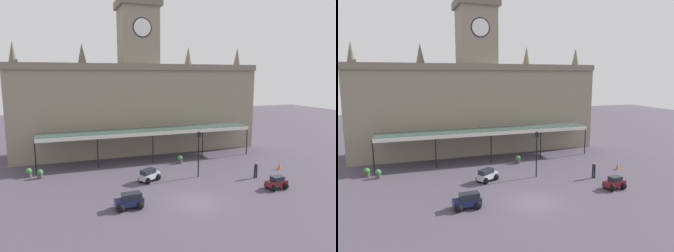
% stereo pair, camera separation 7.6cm
% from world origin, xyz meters
% --- Properties ---
extents(ground_plane, '(140.00, 140.00, 0.00)m').
position_xyz_m(ground_plane, '(0.00, 0.00, 0.00)').
color(ground_plane, '#47414F').
extents(station_building, '(32.80, 6.77, 20.29)m').
position_xyz_m(station_building, '(0.00, 19.60, 6.78)').
color(station_building, gray).
rests_on(station_building, ground).
extents(entrance_canopy, '(26.42, 3.26, 3.90)m').
position_xyz_m(entrance_canopy, '(0.00, 14.00, 3.76)').
color(entrance_canopy, '#38564C').
rests_on(entrance_canopy, ground).
extents(car_silver_estate, '(2.43, 2.22, 1.27)m').
position_xyz_m(car_silver_estate, '(-2.24, 6.46, 0.56)').
color(car_silver_estate, '#B2B5BA').
rests_on(car_silver_estate, ground).
extents(car_maroon_sedan, '(2.12, 1.63, 1.19)m').
position_xyz_m(car_maroon_sedan, '(8.48, 0.55, 0.50)').
color(car_maroon_sedan, maroon).
rests_on(car_maroon_sedan, ground).
extents(car_navy_estate, '(2.29, 1.61, 1.27)m').
position_xyz_m(car_navy_estate, '(-5.47, 0.71, 0.56)').
color(car_navy_estate, '#19214C').
rests_on(car_navy_estate, ground).
extents(pedestrian_beside_cars, '(0.39, 0.34, 1.67)m').
position_xyz_m(pedestrian_beside_cars, '(8.44, 3.83, 0.91)').
color(pedestrian_beside_cars, black).
rests_on(pedestrian_beside_cars, ground).
extents(victorian_lamppost, '(0.30, 0.30, 4.85)m').
position_xyz_m(victorian_lamppost, '(2.99, 6.13, 3.02)').
color(victorian_lamppost, black).
rests_on(victorian_lamppost, ground).
extents(traffic_cone, '(0.40, 0.40, 0.72)m').
position_xyz_m(traffic_cone, '(12.79, 5.54, 0.36)').
color(traffic_cone, orange).
rests_on(traffic_cone, ground).
extents(planter_by_canopy, '(0.60, 0.60, 0.96)m').
position_xyz_m(planter_by_canopy, '(-13.79, 11.79, 0.49)').
color(planter_by_canopy, '#47423D').
rests_on(planter_by_canopy, ground).
extents(planter_near_kerb, '(0.60, 0.60, 0.96)m').
position_xyz_m(planter_near_kerb, '(-12.65, 10.91, 0.49)').
color(planter_near_kerb, '#47423D').
rests_on(planter_near_kerb, ground).
extents(planter_forecourt_centre, '(0.60, 0.60, 0.96)m').
position_xyz_m(planter_forecourt_centre, '(3.00, 11.46, 0.49)').
color(planter_forecourt_centre, '#47423D').
rests_on(planter_forecourt_centre, ground).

